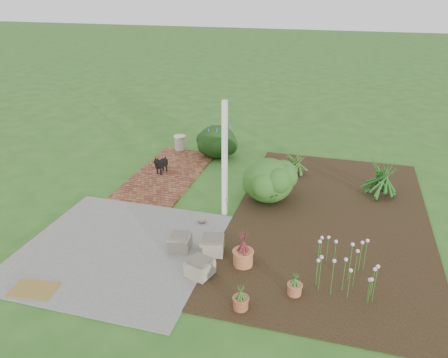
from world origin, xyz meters
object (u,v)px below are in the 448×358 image
(cream_ceramic_urn, at_px, (180,143))
(evergreen_shrub, at_px, (268,179))
(black_dog, at_px, (161,164))
(stone_trough_near, at_px, (200,268))

(cream_ceramic_urn, bearing_deg, evergreen_shrub, -38.41)
(cream_ceramic_urn, relative_size, evergreen_shrub, 0.36)
(cream_ceramic_urn, bearing_deg, black_dog, -84.74)
(black_dog, height_order, evergreen_shrub, evergreen_shrub)
(stone_trough_near, xyz_separation_m, evergreen_shrub, (0.57, 3.12, 0.35))
(cream_ceramic_urn, distance_m, evergreen_shrub, 3.94)
(black_dog, xyz_separation_m, evergreen_shrub, (2.91, -0.66, 0.21))
(stone_trough_near, height_order, black_dog, black_dog)
(black_dog, bearing_deg, stone_trough_near, -47.41)
(stone_trough_near, relative_size, evergreen_shrub, 0.34)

